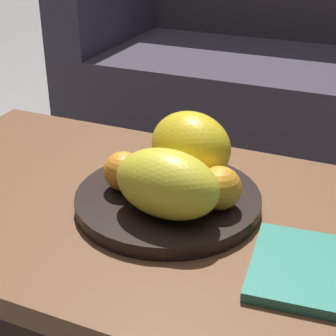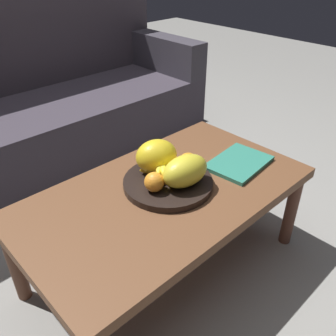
{
  "view_description": "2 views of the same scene",
  "coord_description": "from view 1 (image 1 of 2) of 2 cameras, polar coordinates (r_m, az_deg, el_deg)",
  "views": [
    {
      "loc": [
        0.35,
        -0.72,
        0.87
      ],
      "look_at": [
        0.03,
        0.01,
        0.46
      ],
      "focal_mm": 56.81,
      "sensor_mm": 36.0,
      "label": 1
    },
    {
      "loc": [
        -0.7,
        -0.76,
        1.14
      ],
      "look_at": [
        0.03,
        0.01,
        0.46
      ],
      "focal_mm": 38.38,
      "sensor_mm": 36.0,
      "label": 2
    }
  ],
  "objects": [
    {
      "name": "coffee_table",
      "position": [
        0.96,
        -1.9,
        -6.39
      ],
      "size": [
        1.05,
        0.6,
        0.38
      ],
      "color": "brown",
      "rests_on": "ground_plane"
    },
    {
      "name": "couch",
      "position": [
        1.9,
        16.56,
        8.68
      ],
      "size": [
        1.7,
        0.7,
        0.9
      ],
      "color": "#3B343F",
      "rests_on": "ground_plane"
    },
    {
      "name": "fruit_bowl",
      "position": [
        0.93,
        0.0,
        -3.44
      ],
      "size": [
        0.32,
        0.32,
        0.03
      ],
      "primitive_type": "cylinder",
      "color": "black",
      "rests_on": "coffee_table"
    },
    {
      "name": "melon_large_front",
      "position": [
        0.84,
        -0.1,
        -1.69
      ],
      "size": [
        0.19,
        0.13,
        0.11
      ],
      "primitive_type": "ellipsoid",
      "rotation": [
        0.0,
        0.0,
        -0.11
      ],
      "color": "yellow",
      "rests_on": "fruit_bowl"
    },
    {
      "name": "melon_smaller_beside",
      "position": [
        0.95,
        2.45,
        2.36
      ],
      "size": [
        0.19,
        0.17,
        0.12
      ],
      "primitive_type": "ellipsoid",
      "rotation": [
        0.0,
        0.0,
        -0.34
      ],
      "color": "yellow",
      "rests_on": "fruit_bowl"
    },
    {
      "name": "orange_front",
      "position": [
        0.92,
        -4.95,
        -0.47
      ],
      "size": [
        0.07,
        0.07,
        0.07
      ],
      "primitive_type": "sphere",
      "color": "orange",
      "rests_on": "fruit_bowl"
    },
    {
      "name": "orange_left",
      "position": [
        0.87,
        5.56,
        -2.16
      ],
      "size": [
        0.07,
        0.07,
        0.07
      ],
      "primitive_type": "sphere",
      "color": "orange",
      "rests_on": "fruit_bowl"
    },
    {
      "name": "banana_bunch",
      "position": [
        0.94,
        1.74,
        -0.2
      ],
      "size": [
        0.15,
        0.16,
        0.06
      ],
      "color": "yellow",
      "rests_on": "fruit_bowl"
    }
  ]
}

